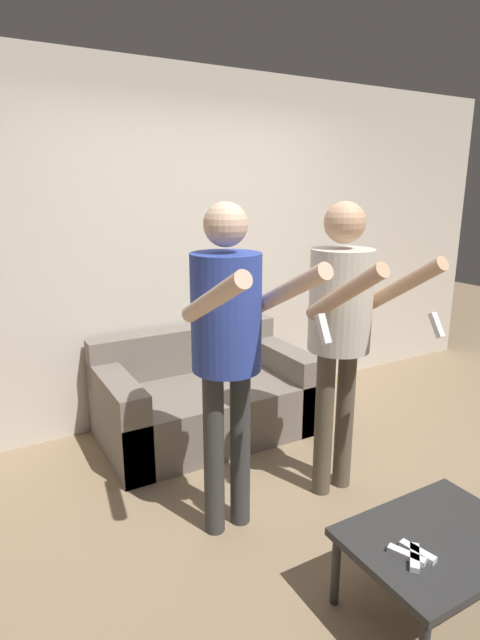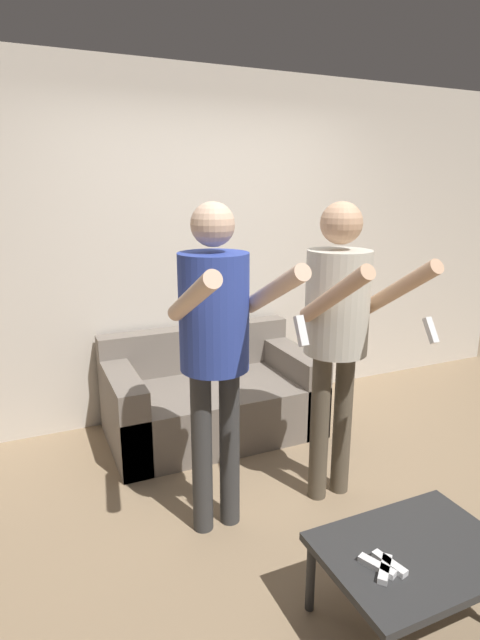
# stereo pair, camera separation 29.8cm
# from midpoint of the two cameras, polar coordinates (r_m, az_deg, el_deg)

# --- Properties ---
(ground_plane) EXTENTS (14.00, 14.00, 0.00)m
(ground_plane) POSITION_cam_midpoint_polar(r_m,az_deg,el_deg) (3.12, 10.37, -21.03)
(ground_plane) COLOR #937A5B
(wall_back) EXTENTS (6.40, 0.06, 2.70)m
(wall_back) POSITION_cam_midpoint_polar(r_m,az_deg,el_deg) (4.03, -2.05, 8.16)
(wall_back) COLOR beige
(wall_back) RESTS_ON ground_plane
(couch) EXTENTS (1.54, 0.87, 0.75)m
(couch) POSITION_cam_midpoint_polar(r_m,az_deg,el_deg) (3.84, -1.09, -9.02)
(couch) COLOR slate
(couch) RESTS_ON ground_plane
(person_standing_left) EXTENTS (0.47, 0.73, 1.76)m
(person_standing_left) POSITION_cam_midpoint_polar(r_m,az_deg,el_deg) (2.48, 0.61, -1.52)
(person_standing_left) COLOR #383838
(person_standing_left) RESTS_ON ground_plane
(person_standing_right) EXTENTS (0.48, 0.73, 1.75)m
(person_standing_right) POSITION_cam_midpoint_polar(r_m,az_deg,el_deg) (2.86, 14.14, 0.10)
(person_standing_right) COLOR brown
(person_standing_right) RESTS_ON ground_plane
(coffee_table) EXTENTS (0.78, 0.56, 0.38)m
(coffee_table) POSITION_cam_midpoint_polar(r_m,az_deg,el_deg) (2.44, 23.06, -23.78)
(coffee_table) COLOR #2D2D2D
(coffee_table) RESTS_ON ground_plane
(remote_near) EXTENTS (0.14, 0.13, 0.02)m
(remote_near) POSITION_cam_midpoint_polar(r_m,az_deg,el_deg) (2.26, 20.29, -25.26)
(remote_near) COLOR white
(remote_near) RESTS_ON coffee_table
(remote_mid) EXTENTS (0.07, 0.15, 0.02)m
(remote_mid) POSITION_cam_midpoint_polar(r_m,az_deg,el_deg) (2.29, 20.69, -24.71)
(remote_mid) COLOR white
(remote_mid) RESTS_ON coffee_table
(remote_far) EXTENTS (0.09, 0.15, 0.02)m
(remote_far) POSITION_cam_midpoint_polar(r_m,az_deg,el_deg) (2.27, 19.45, -25.11)
(remote_far) COLOR white
(remote_far) RESTS_ON coffee_table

